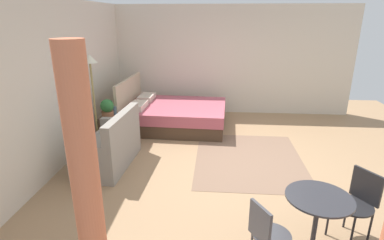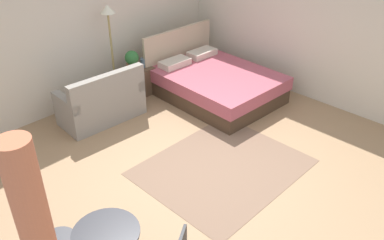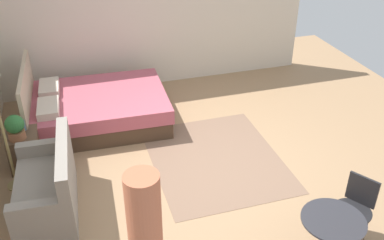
{
  "view_description": "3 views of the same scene",
  "coord_description": "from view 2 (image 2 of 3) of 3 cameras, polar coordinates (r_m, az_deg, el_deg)",
  "views": [
    {
      "loc": [
        -4.81,
        0.39,
        2.42
      ],
      "look_at": [
        -0.4,
        0.75,
        0.91
      ],
      "focal_mm": 28.31,
      "sensor_mm": 36.0,
      "label": 1
    },
    {
      "loc": [
        -3.51,
        -3.2,
        3.64
      ],
      "look_at": [
        -0.05,
        0.18,
        0.74
      ],
      "focal_mm": 37.83,
      "sensor_mm": 36.0,
      "label": 2
    },
    {
      "loc": [
        -4.83,
        1.68,
        3.86
      ],
      "look_at": [
        -0.31,
        0.3,
        1.05
      ],
      "focal_mm": 40.72,
      "sensor_mm": 36.0,
      "label": 3
    }
  ],
  "objects": [
    {
      "name": "wall_right",
      "position": [
        7.67,
        17.95,
        12.22
      ],
      "size": [
        0.12,
        6.04,
        2.73
      ],
      "primitive_type": "cube",
      "color": "beige",
      "rests_on": "ground"
    },
    {
      "name": "area_rug",
      "position": [
        5.98,
        4.33,
        -6.63
      ],
      "size": [
        2.27,
        1.88,
        0.01
      ],
      "primitive_type": "cube",
      "color": "#7F604C",
      "rests_on": "ground"
    },
    {
      "name": "bed",
      "position": [
        7.74,
        3.18,
        5.26
      ],
      "size": [
        1.8,
        2.3,
        1.11
      ],
      "color": "#473323",
      "rests_on": "ground"
    },
    {
      "name": "wall_back",
      "position": [
        7.49,
        -15.82,
        12.13
      ],
      "size": [
        9.15,
        0.12,
        2.73
      ],
      "primitive_type": "cube",
      "color": "beige",
      "rests_on": "ground"
    },
    {
      "name": "potted_plant",
      "position": [
        7.7,
        -8.46,
        8.37
      ],
      "size": [
        0.26,
        0.26,
        0.37
      ],
      "color": "#935B3D",
      "rests_on": "nightstand"
    },
    {
      "name": "ground_plane",
      "position": [
        5.99,
        1.57,
        -6.59
      ],
      "size": [
        9.15,
        9.04,
        0.02
      ],
      "primitive_type": "cube",
      "color": "#9E7A56"
    },
    {
      "name": "floor_lamp",
      "position": [
        7.35,
        -11.59,
        12.82
      ],
      "size": [
        0.27,
        0.27,
        1.8
      ],
      "color": "#99844C",
      "rests_on": "ground"
    },
    {
      "name": "couch",
      "position": [
        7.11,
        -12.52,
        2.32
      ],
      "size": [
        1.43,
        0.78,
        0.94
      ],
      "color": "gray",
      "rests_on": "ground"
    },
    {
      "name": "cafe_chair_near_couch",
      "position": [
        4.54,
        -19.23,
        -15.08
      ],
      "size": [
        0.5,
        0.5,
        0.82
      ],
      "color": "#3F3F44",
      "rests_on": "ground"
    },
    {
      "name": "nightstand",
      "position": [
        7.91,
        -7.46,
        5.46
      ],
      "size": [
        0.5,
        0.43,
        0.53
      ],
      "color": "brown",
      "rests_on": "ground"
    },
    {
      "name": "vase",
      "position": [
        7.83,
        -6.87,
        8.03
      ],
      "size": [
        0.11,
        0.11,
        0.17
      ],
      "color": "slate",
      "rests_on": "nightstand"
    }
  ]
}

